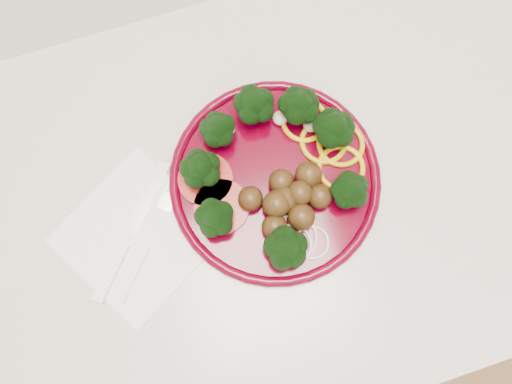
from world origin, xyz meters
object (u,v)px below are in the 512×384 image
object	(u,v)px
plate	(278,170)
fork	(140,258)
napkin	(138,236)
knife	(123,248)

from	to	relation	value
plate	fork	bearing A→B (deg)	-165.67
fork	napkin	bearing A→B (deg)	33.31
plate	knife	distance (m)	0.23
knife	plate	bearing A→B (deg)	-40.59
plate	napkin	distance (m)	0.20
plate	knife	xyz separation A→B (m)	(-0.22, -0.03, -0.02)
plate	napkin	world-z (taller)	plate
plate	fork	distance (m)	0.21
napkin	fork	distance (m)	0.03
plate	knife	size ratio (longest dim) A/B	1.76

